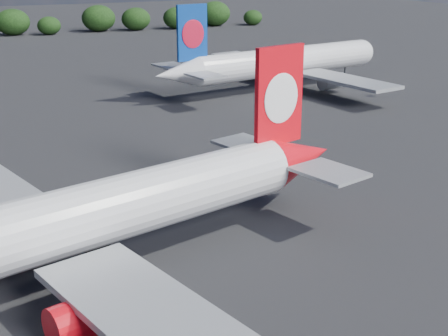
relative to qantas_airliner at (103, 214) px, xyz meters
name	(u,v)px	position (x,y,z in m)	size (l,w,h in m)	color
qantas_airliner	(103,214)	(0.00, 0.00, 0.00)	(50.83, 48.66, 16.75)	silver
china_southern_airliner	(279,63)	(49.76, 57.53, 0.03)	(51.54, 49.17, 16.83)	silver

